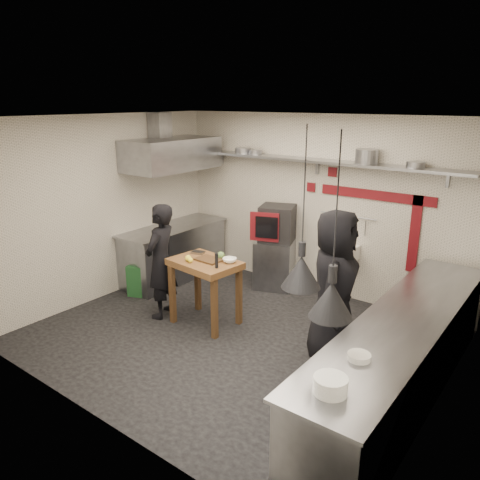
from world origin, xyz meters
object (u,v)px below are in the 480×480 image
Objects in this scene: combi_oven at (277,223)px; green_bin at (140,279)px; oven_stand at (274,264)px; prep_table at (205,292)px; chef_left at (161,261)px; chef_right at (334,286)px.

green_bin is at bearing -155.08° from combi_oven.
combi_oven is at bearing 21.75° from oven_stand.
prep_table is at bearing -112.30° from combi_oven.
chef_left is at bearing -130.72° from oven_stand.
prep_table is 0.56× the size of chef_left.
combi_oven is 0.63× the size of prep_table.
chef_right reaches higher than green_bin.
green_bin is 0.30× the size of chef_left.
green_bin is at bearing -178.73° from prep_table.
prep_table is at bearing -111.55° from oven_stand.
oven_stand is 1.38× the size of combi_oven.
chef_left is 2.48m from chef_right.
prep_table is (-0.04, -1.67, 0.06)m from oven_stand.
chef_right reaches higher than oven_stand.
oven_stand is 0.87× the size of prep_table.
chef_right is at bearing -59.42° from oven_stand.
oven_stand is 1.60× the size of green_bin.
combi_oven is 2.36m from green_bin.
chef_right reaches higher than combi_oven.
combi_oven is at bearing 32.73° from chef_right.
prep_table is (-0.06, -1.69, -0.63)m from combi_oven.
combi_oven is at bearing 144.05° from chef_left.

